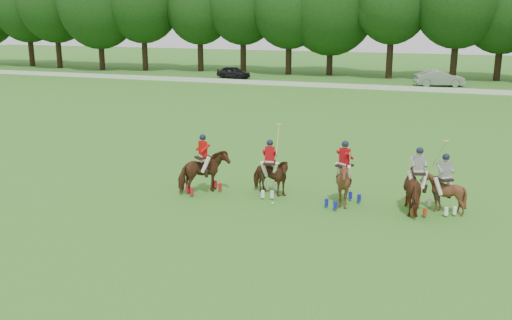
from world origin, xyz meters
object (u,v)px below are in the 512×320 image
(car_left, at_px, (233,72))
(polo_stripe_a, at_px, (417,189))
(polo_red_a, at_px, (203,172))
(polo_red_c, at_px, (344,182))
(car_mid, at_px, (440,78))
(polo_red_b, at_px, (270,176))
(polo_stripe_b, at_px, (443,192))
(polo_ball, at_px, (272,203))

(car_left, distance_m, polo_stripe_a, 44.28)
(polo_red_a, xyz_separation_m, polo_red_c, (5.56, 0.27, 0.04))
(car_left, distance_m, car_mid, 21.67)
(car_mid, distance_m, polo_red_b, 38.63)
(polo_red_a, distance_m, polo_stripe_b, 9.10)
(car_mid, relative_size, polo_stripe_b, 1.73)
(polo_red_c, distance_m, polo_stripe_a, 2.63)
(polo_ball, bearing_deg, polo_red_c, 15.63)
(polo_stripe_b, bearing_deg, polo_ball, -168.64)
(polo_stripe_b, bearing_deg, polo_red_b, -178.32)
(polo_red_b, xyz_separation_m, polo_stripe_b, (6.49, 0.19, -0.03))
(car_left, height_order, polo_red_c, polo_red_c)
(polo_red_b, distance_m, polo_ball, 1.35)
(car_mid, xyz_separation_m, polo_ball, (-4.72, -39.30, -0.73))
(car_mid, height_order, polo_red_a, polo_red_a)
(polo_red_c, relative_size, polo_stripe_a, 1.04)
(car_mid, height_order, polo_ball, car_mid)
(polo_ball, bearing_deg, polo_red_a, 171.79)
(polo_red_b, relative_size, polo_red_c, 1.12)
(car_mid, relative_size, polo_stripe_a, 1.96)
(car_left, distance_m, polo_red_a, 41.29)
(polo_red_a, bearing_deg, polo_stripe_b, 4.91)
(polo_red_c, relative_size, polo_ball, 27.65)
(polo_red_b, height_order, polo_red_c, polo_red_b)
(polo_stripe_a, bearing_deg, polo_stripe_b, 17.81)
(polo_red_a, height_order, polo_stripe_b, polo_stripe_b)
(car_mid, height_order, polo_stripe_a, polo_stripe_a)
(polo_red_a, xyz_separation_m, polo_ball, (3.02, -0.44, -0.83))
(polo_red_b, distance_m, polo_red_c, 3.00)
(car_left, xyz_separation_m, polo_ball, (16.94, -39.30, -0.61))
(polo_ball, bearing_deg, polo_stripe_b, 11.36)
(polo_red_a, height_order, polo_red_b, polo_red_b)
(polo_red_b, bearing_deg, polo_stripe_b, 1.68)
(polo_stripe_b, bearing_deg, polo_red_c, -171.81)
(car_mid, xyz_separation_m, polo_stripe_b, (1.33, -38.09, -0.01))
(polo_red_a, relative_size, polo_red_c, 0.96)
(car_left, xyz_separation_m, polo_red_a, (13.92, -38.87, 0.22))
(polo_stripe_a, relative_size, polo_stripe_b, 0.88)
(polo_red_c, relative_size, polo_stripe_b, 0.92)
(car_left, bearing_deg, polo_red_a, -144.98)
(car_mid, bearing_deg, car_left, 72.62)
(car_mid, distance_m, polo_stripe_a, 38.38)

